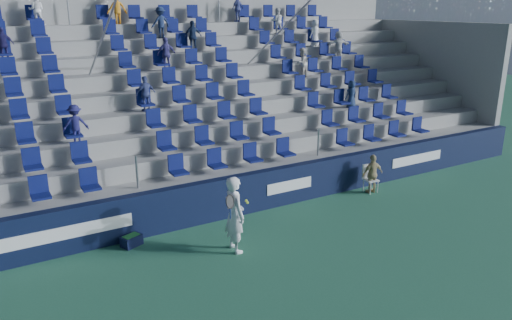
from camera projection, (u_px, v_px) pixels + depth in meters
The scene contains 7 objects.
ground at pixel (307, 257), 12.20m from camera, with size 70.00×70.00×0.00m, color #307050.
sponsor_wall at pixel (244, 194), 14.62m from camera, with size 24.00×0.32×1.20m.
grandstand at pixel (177, 112), 18.36m from camera, with size 24.00×8.17×6.63m.
tennis_player at pixel (235, 214), 12.24m from camera, with size 0.69×0.73×1.96m.
line_judge_chair at pixel (369, 176), 16.35m from camera, with size 0.45×0.46×0.92m.
line_judge at pixel (373, 174), 16.19m from camera, with size 0.76×0.32×1.29m, color tan.
ball_bin at pixel (131, 240), 12.73m from camera, with size 0.59×0.49×0.28m.
Camera 1 is at (-6.59, -8.82, 5.90)m, focal length 35.00 mm.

